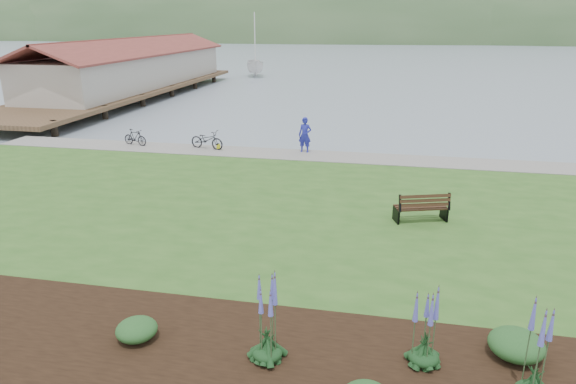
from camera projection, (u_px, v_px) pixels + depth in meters
name	position (u px, v px, depth m)	size (l,w,h in m)	color
ground	(273.00, 209.00, 19.99)	(600.00, 600.00, 0.00)	gray
lawn	(260.00, 223.00, 18.07)	(34.00, 20.00, 0.40)	#2F5D21
shoreline_path	(304.00, 155.00, 26.26)	(34.00, 2.20, 0.03)	gray
garden_bed	(308.00, 369.00, 10.19)	(24.00, 4.40, 0.04)	black
far_hillside	(445.00, 41.00, 173.97)	(580.00, 80.00, 38.00)	#375932
pier_pavilion	(133.00, 68.00, 48.50)	(8.00, 36.00, 5.40)	#4C3826
park_bench	(422.00, 207.00, 17.49)	(1.91, 1.24, 1.10)	black
person	(305.00, 132.00, 26.49)	(0.79, 0.54, 2.17)	#22269D
bicycle_a	(207.00, 140.00, 27.40)	(1.95, 0.68, 1.02)	black
bicycle_b	(135.00, 137.00, 28.21)	(1.49, 0.43, 0.90)	black
sailboat	(256.00, 76.00, 66.21)	(9.50, 9.67, 25.04)	silver
pannier	(218.00, 147.00, 27.39)	(0.18, 0.28, 0.30)	#EDF41C
echium_0	(267.00, 319.00, 10.16)	(0.62, 0.62, 2.18)	#123418
echium_1	(426.00, 332.00, 10.09)	(0.62, 0.62, 1.88)	#123418
echium_2	(537.00, 363.00, 9.11)	(0.62, 0.62, 2.09)	#123418
shrub_0	(137.00, 330.00, 11.07)	(0.90, 0.90, 0.45)	#1E4C21
shrub_2	(516.00, 345.00, 10.47)	(1.12, 1.12, 0.56)	#1E4C21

